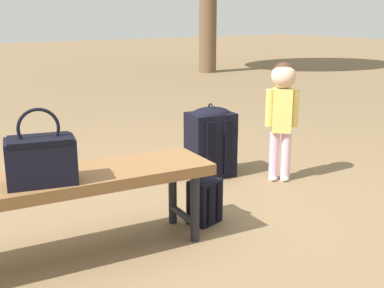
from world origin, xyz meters
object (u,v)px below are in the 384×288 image
backpack_small (205,198)px  handbag (41,158)px  child_standing (282,103)px  park_bench (59,187)px  backpack_large (210,140)px

backpack_small → handbag: bearing=-177.5°
backpack_small → child_standing: bearing=20.2°
park_bench → handbag: (-0.10, -0.07, 0.18)m
handbag → backpack_large: handbag is taller
park_bench → child_standing: child_standing is taller
park_bench → backpack_small: (0.87, -0.02, -0.24)m
backpack_large → child_standing: bearing=-45.1°
park_bench → child_standing: (1.81, 0.32, 0.20)m
handbag → backpack_large: size_ratio=0.64×
park_bench → backpack_large: backpack_large is taller
handbag → backpack_small: 1.06m
park_bench → child_standing: 1.85m
handbag → backpack_large: (1.53, 0.77, -0.29)m
backpack_large → backpack_small: bearing=-127.6°
child_standing → backpack_large: (-0.38, 0.38, -0.31)m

